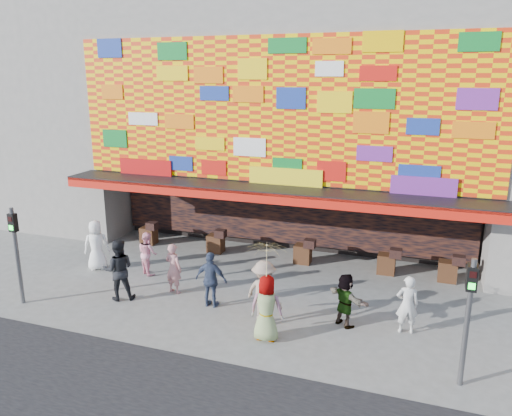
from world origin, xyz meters
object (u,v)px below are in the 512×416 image
at_px(signal_left, 16,245).
at_px(ped_b, 174,268).
at_px(signal_right, 469,309).
at_px(ped_d, 264,293).
at_px(ped_e, 211,280).
at_px(ped_h, 407,305).
at_px(parasol, 267,261).
at_px(ped_f, 345,300).
at_px(ped_g, 266,308).
at_px(ped_a, 97,245).
at_px(ped_c, 119,270).
at_px(ped_i, 148,253).

relative_size(signal_left, ped_b, 1.84).
xyz_separation_m(signal_right, ped_d, (-5.07, 1.24, -0.94)).
height_order(signal_left, ped_d, signal_left).
bearing_deg(signal_left, ped_e, 17.33).
bearing_deg(ped_h, parasol, 12.98).
xyz_separation_m(signal_left, ped_f, (9.47, 1.87, -1.10)).
distance_m(ped_f, parasol, 2.71).
bearing_deg(ped_e, ped_g, 150.00).
distance_m(signal_left, ped_h, 11.33).
bearing_deg(parasol, signal_right, -5.10).
bearing_deg(ped_h, ped_a, -17.86).
relative_size(ped_b, ped_g, 0.92).
distance_m(signal_right, ped_d, 5.30).
distance_m(ped_f, ped_h, 1.63).
relative_size(ped_c, ped_d, 1.05).
xyz_separation_m(ped_b, ped_f, (5.49, -0.35, -0.06)).
height_order(signal_left, ped_a, signal_left).
relative_size(signal_right, ped_c, 1.56).
xyz_separation_m(ped_f, parasol, (-1.79, -1.45, 1.42)).
xyz_separation_m(ped_g, ped_h, (3.41, 1.62, -0.08)).
xyz_separation_m(signal_left, ped_d, (7.33, 1.24, -0.94)).
bearing_deg(ped_d, ped_e, 6.60).
relative_size(ped_c, parasol, 1.00).
height_order(ped_a, ped_i, ped_a).
distance_m(ped_e, ped_f, 3.96).
relative_size(signal_left, ped_h, 1.85).
height_order(signal_right, ped_f, signal_right).
distance_m(ped_a, ped_c, 2.84).
relative_size(signal_right, ped_b, 1.84).
bearing_deg(ped_i, ped_a, 41.43).
bearing_deg(ped_b, signal_right, 177.35).
relative_size(ped_f, ped_g, 0.86).
bearing_deg(ped_g, ped_i, -32.51).
bearing_deg(ped_f, parasol, 74.11).
height_order(ped_d, ped_f, ped_d).
distance_m(signal_left, ped_e, 5.87).
height_order(ped_b, parasol, parasol).
bearing_deg(ped_a, ped_e, 132.49).
relative_size(ped_h, parasol, 0.84).
bearing_deg(ped_f, ped_e, 37.35).
relative_size(signal_right, ped_f, 1.97).
height_order(signal_left, ped_g, signal_left).
bearing_deg(ped_c, signal_right, 143.10).
bearing_deg(ped_c, ped_f, 155.60).
bearing_deg(signal_right, ped_c, 172.76).
distance_m(ped_c, ped_h, 8.50).
relative_size(signal_left, ped_c, 1.56).
height_order(ped_b, ped_g, ped_g).
bearing_deg(ped_h, ped_f, -6.42).
distance_m(signal_right, ped_i, 10.62).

